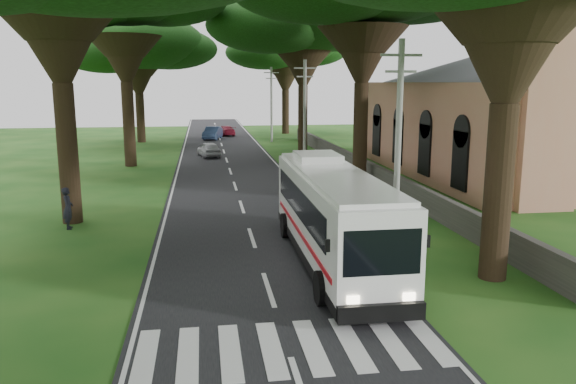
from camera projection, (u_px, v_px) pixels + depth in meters
ground at (277, 316)px, 15.66m from camera, size 140.00×140.00×0.00m
road at (231, 174)px, 39.91m from camera, size 8.00×120.00×0.04m
crosswalk at (288, 349)px, 13.72m from camera, size 8.00×3.00×0.01m
property_wall at (358, 165)px, 40.15m from camera, size 0.35×50.00×1.20m
church at (495, 105)px, 38.25m from camera, size 14.00×24.00×11.60m
pole_near at (398, 141)px, 21.49m from camera, size 1.60×0.24×8.00m
pole_mid at (305, 113)px, 40.89m from camera, size 1.60×0.24×8.00m
pole_far at (271, 103)px, 60.29m from camera, size 1.60×0.24×8.00m
tree_l_far at (137, 43)px, 58.97m from camera, size 14.12×14.12×13.53m
tree_r_midb at (303, 16)px, 51.25m from camera, size 16.25×16.25×15.87m
tree_r_far at (285, 45)px, 69.14m from camera, size 13.62×13.62×13.93m
coach_bus at (332, 214)px, 19.95m from camera, size 2.71×11.35×3.34m
distant_car_a at (209, 149)px, 48.77m from camera, size 2.26×4.02×1.29m
distant_car_b at (213, 133)px, 63.59m from camera, size 2.48×4.58×1.43m
distant_car_c at (225, 131)px, 68.08m from camera, size 2.62×4.39×1.19m
pedestrian at (68, 208)px, 24.80m from camera, size 0.54×0.74×1.87m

